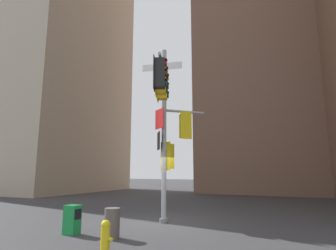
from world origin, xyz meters
TOP-DOWN VIEW (x-y plane):
  - ground at (0.00, 0.00)m, footprint 120.00×120.00m
  - signal_pole_assembly at (0.35, -0.51)m, footprint 2.12×3.73m
  - fire_hydrant at (0.37, -4.19)m, footprint 0.33×0.23m
  - newspaper_box at (-1.80, -2.99)m, footprint 0.45×0.36m
  - trash_bin at (-0.33, -2.92)m, footprint 0.46×0.46m

SIDE VIEW (x-z plane):
  - ground at x=0.00m, z-range 0.00..0.00m
  - fire_hydrant at x=0.37m, z-range 0.02..0.78m
  - trash_bin at x=-0.33m, z-range 0.00..0.86m
  - newspaper_box at x=-1.80m, z-range 0.00..0.89m
  - signal_pole_assembly at x=0.35m, z-range 0.61..7.65m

